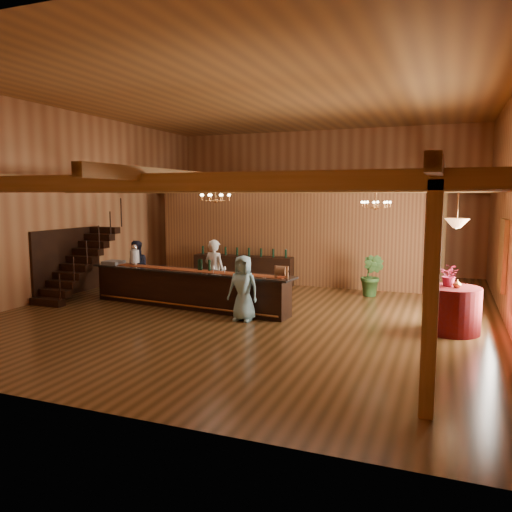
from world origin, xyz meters
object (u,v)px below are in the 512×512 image
(chandelier_right, at_px, (376,204))
(floor_plant, at_px, (372,275))
(backbar_shelf, at_px, (243,270))
(tasting_bar, at_px, (188,288))
(guest, at_px, (243,288))
(raffle_drum, at_px, (281,271))
(bartender, at_px, (215,272))
(pendant_lamp, at_px, (457,223))
(chandelier_left, at_px, (216,197))
(staff_second, at_px, (136,268))
(beverage_dispenser, at_px, (135,255))
(round_table, at_px, (453,310))

(chandelier_right, relative_size, floor_plant, 0.63)
(backbar_shelf, height_order, chandelier_right, chandelier_right)
(backbar_shelf, bearing_deg, tasting_bar, -92.21)
(guest, bearing_deg, tasting_bar, 160.86)
(tasting_bar, xyz_separation_m, backbar_shelf, (0.01, 3.80, -0.03))
(chandelier_right, xyz_separation_m, floor_plant, (-0.15, 0.75, -2.11))
(raffle_drum, height_order, guest, guest)
(tasting_bar, distance_m, backbar_shelf, 3.80)
(backbar_shelf, distance_m, bartender, 3.17)
(raffle_drum, bearing_deg, pendant_lamp, 3.72)
(tasting_bar, height_order, bartender, bartender)
(backbar_shelf, xyz_separation_m, floor_plant, (4.37, -0.55, 0.16))
(chandelier_left, bearing_deg, guest, -39.82)
(chandelier_right, relative_size, bartender, 0.45)
(guest, relative_size, floor_plant, 1.24)
(pendant_lamp, distance_m, staff_second, 8.98)
(chandelier_left, bearing_deg, beverage_dispenser, 179.30)
(backbar_shelf, relative_size, floor_plant, 2.69)
(pendant_lamp, xyz_separation_m, floor_plant, (-2.22, 3.34, -1.77))
(tasting_bar, relative_size, chandelier_left, 7.64)
(round_table, relative_size, bartender, 0.66)
(staff_second, bearing_deg, tasting_bar, 123.14)
(pendant_lamp, relative_size, guest, 0.57)
(round_table, distance_m, chandelier_left, 6.35)
(tasting_bar, xyz_separation_m, pendant_lamp, (6.60, -0.09, 1.89))
(chandelier_left, height_order, floor_plant, chandelier_left)
(backbar_shelf, height_order, round_table, round_table)
(tasting_bar, xyz_separation_m, bartender, (0.46, 0.70, 0.38))
(backbar_shelf, distance_m, chandelier_right, 5.22)
(pendant_lamp, bearing_deg, floor_plant, 123.58)
(tasting_bar, bearing_deg, round_table, 5.36)
(raffle_drum, relative_size, floor_plant, 0.27)
(bartender, bearing_deg, beverage_dispenser, 23.30)
(raffle_drum, distance_m, round_table, 3.93)
(tasting_bar, xyz_separation_m, chandelier_left, (0.74, 0.22, 2.43))
(chandelier_left, bearing_deg, pendant_lamp, -3.02)
(raffle_drum, relative_size, chandelier_left, 0.43)
(bartender, bearing_deg, raffle_drum, 167.82)
(beverage_dispenser, distance_m, bartender, 2.37)
(backbar_shelf, height_order, guest, guest)
(guest, bearing_deg, staff_second, 161.78)
(guest, bearing_deg, chandelier_right, 54.02)
(tasting_bar, height_order, chandelier_left, chandelier_left)
(chandelier_left, relative_size, guest, 0.51)
(round_table, xyz_separation_m, bartender, (-6.14, 0.79, 0.39))
(staff_second, bearing_deg, beverage_dispenser, 86.13)
(raffle_drum, xyz_separation_m, floor_plant, (1.64, 3.59, -0.55))
(staff_second, relative_size, floor_plant, 1.30)
(round_table, bearing_deg, bartender, 172.70)
(raffle_drum, distance_m, floor_plant, 3.99)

